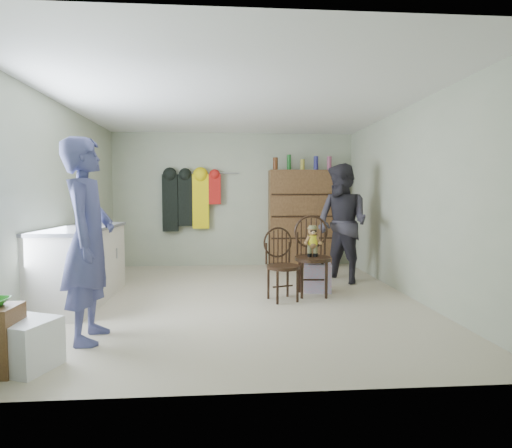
{
  "coord_description": "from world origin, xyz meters",
  "views": [
    {
      "loc": [
        -0.13,
        -5.08,
        1.32
      ],
      "look_at": [
        0.25,
        0.2,
        0.95
      ],
      "focal_mm": 28.0,
      "sensor_mm": 36.0,
      "label": 1
    }
  ],
  "objects": [
    {
      "name": "coat_rack",
      "position": [
        -0.83,
        2.38,
        1.25
      ],
      "size": [
        1.42,
        0.12,
        1.09
      ],
      "color": "#99999E",
      "rests_on": "ground"
    },
    {
      "name": "dresser",
      "position": [
        1.25,
        2.3,
        0.91
      ],
      "size": [
        1.2,
        0.39,
        2.07
      ],
      "color": "brown",
      "rests_on": "ground"
    },
    {
      "name": "person_right",
      "position": [
        1.61,
        0.86,
        0.91
      ],
      "size": [
        1.06,
        1.11,
        1.81
      ],
      "primitive_type": "imported",
      "rotation": [
        0.0,
        0.0,
        -0.99
      ],
      "color": "#2D2B33",
      "rests_on": "ground"
    },
    {
      "name": "person_left",
      "position": [
        -1.39,
        -1.38,
        0.92
      ],
      "size": [
        0.48,
        0.7,
        1.85
      ],
      "primitive_type": "imported",
      "rotation": [
        0.0,
        0.0,
        1.62
      ],
      "color": "#43467B",
      "rests_on": "ground"
    },
    {
      "name": "counter",
      "position": [
        -1.95,
        0.0,
        0.47
      ],
      "size": [
        0.64,
        1.86,
        0.94
      ],
      "color": "silver",
      "rests_on": "ground"
    },
    {
      "name": "striped_bag",
      "position": [
        1.11,
        0.3,
        0.2
      ],
      "size": [
        0.42,
        0.35,
        0.39
      ],
      "primitive_type": "cube",
      "rotation": [
        0.0,
        0.0,
        -0.19
      ],
      "color": "#E57285",
      "rests_on": "ground"
    },
    {
      "name": "chair_far",
      "position": [
        0.55,
        -0.09,
        0.5
      ],
      "size": [
        0.51,
        0.51,
        0.92
      ],
      "rotation": [
        0.0,
        0.0,
        0.3
      ],
      "color": "black",
      "rests_on": "ground"
    },
    {
      "name": "room_walls",
      "position": [
        0.0,
        0.53,
        1.58
      ],
      "size": [
        5.0,
        5.0,
        5.0
      ],
      "color": "#AFB598",
      "rests_on": "ground"
    },
    {
      "name": "plastic_tub",
      "position": [
        -1.67,
        -1.99,
        0.19
      ],
      "size": [
        0.51,
        0.5,
        0.38
      ],
      "primitive_type": "cube",
      "rotation": [
        0.0,
        0.0,
        -0.36
      ],
      "color": "white",
      "rests_on": "ground"
    },
    {
      "name": "ground_plane",
      "position": [
        0.0,
        0.0,
        0.0
      ],
      "size": [
        5.0,
        5.0,
        0.0
      ],
      "primitive_type": "plane",
      "color": "beige",
      "rests_on": "ground"
    },
    {
      "name": "chair_front",
      "position": [
        1.0,
        0.14,
        0.61
      ],
      "size": [
        0.51,
        0.51,
        1.06
      ],
      "rotation": [
        0.0,
        0.0,
        -0.08
      ],
      "color": "black",
      "rests_on": "ground"
    }
  ]
}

